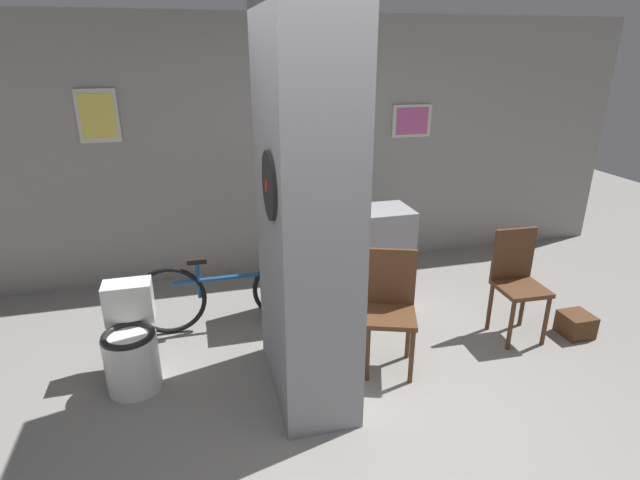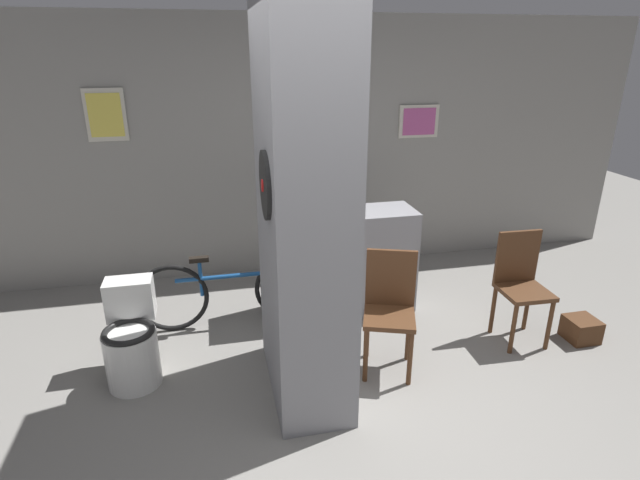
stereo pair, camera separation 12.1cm
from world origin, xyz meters
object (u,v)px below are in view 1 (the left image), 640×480
Objects in this scene: toilet at (131,346)px; bottle_tall at (334,200)px; bicycle at (230,292)px; chair_by_doorway at (517,279)px; chair_near_pillar at (390,305)px.

bottle_tall reaches higher than toilet.
bottle_tall reaches higher than bicycle.
toilet is 0.78× the size of chair_by_doorway.
chair_by_doorway is at bearing -17.48° from bicycle.
bottle_tall is (1.69, 0.72, 0.75)m from toilet.
bottle_tall reaches higher than chair_by_doorway.
chair_by_doorway is (1.18, 0.15, 0.00)m from chair_near_pillar.
chair_near_pillar is 1.19m from chair_by_doorway.
chair_near_pillar is 1.11m from bottle_tall.
chair_near_pillar is at bearing -170.71° from chair_by_doorway.
toilet is 3.04m from chair_by_doorway.
chair_by_doorway reaches higher than toilet.
toilet is at bearing -167.51° from chair_near_pillar.
chair_near_pillar is 1.00× the size of chair_by_doorway.
toilet is at bearing -157.09° from bottle_tall.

